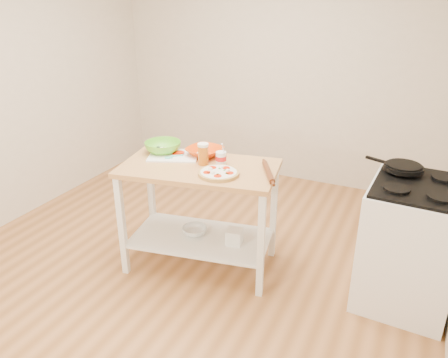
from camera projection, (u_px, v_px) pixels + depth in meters
room_shell at (179, 111)px, 3.16m from camera, size 4.04×4.54×2.74m
prep_island at (200, 195)px, 3.50m from camera, size 1.31×0.86×0.90m
gas_stove at (410, 243)px, 3.16m from camera, size 0.66×0.76×1.11m
skillet at (403, 167)px, 3.17m from camera, size 0.42×0.28×0.03m
pizza at (219, 173)px, 3.23m from camera, size 0.31×0.31×0.05m
cutting_board at (174, 155)px, 3.60m from camera, size 0.48×0.43×0.04m
spatula at (173, 157)px, 3.54m from camera, size 0.11×0.13×0.01m
knife at (167, 149)px, 3.70m from camera, size 0.27×0.03×0.01m
orange_bowl at (205, 152)px, 3.59m from camera, size 0.33×0.33×0.07m
green_bowl at (163, 147)px, 3.66m from camera, size 0.33×0.33×0.09m
beer_pint at (203, 154)px, 3.39m from camera, size 0.09×0.09×0.17m
yogurt_tub at (221, 158)px, 3.41m from camera, size 0.08×0.08×0.18m
rolling_pin at (268, 172)px, 3.23m from camera, size 0.21×0.34×0.04m
shelf_glass_bowl at (195, 231)px, 3.68m from camera, size 0.23×0.23×0.06m
shelf_bin at (234, 237)px, 3.53m from camera, size 0.15×0.15×0.13m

